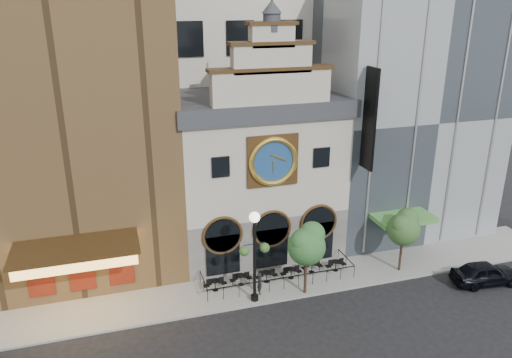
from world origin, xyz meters
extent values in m
plane|color=black|center=(0.00, 0.00, 0.00)|extent=(120.00, 120.00, 0.00)
cube|color=gray|center=(0.00, 2.50, 0.07)|extent=(44.00, 5.00, 0.15)
cube|color=#605E5B|center=(0.00, 8.00, 2.15)|extent=(12.00, 8.00, 4.00)
cube|color=#B8B4A2|center=(0.00, 8.00, 7.65)|extent=(12.00, 8.00, 7.00)
cube|color=#2D3035|center=(0.00, 8.00, 11.75)|extent=(12.60, 8.60, 1.20)
cube|color=#3A2611|center=(0.00, 3.92, 8.55)|extent=(3.60, 0.25, 3.60)
cylinder|color=navy|center=(0.00, 3.78, 8.55)|extent=(3.10, 0.12, 3.10)
torus|color=gold|center=(0.00, 3.70, 8.55)|extent=(3.46, 0.36, 3.46)
cylinder|color=#2D3035|center=(0.00, 4.40, 17.45)|extent=(1.10, 1.10, 1.10)
cone|color=#2D3035|center=(0.00, 4.40, 18.40)|extent=(1.30, 1.30, 0.80)
cube|color=brown|center=(-13.00, 10.00, 12.65)|extent=(14.00, 12.00, 25.00)
cube|color=#FFBF59|center=(-13.00, 2.30, 4.35)|extent=(7.00, 3.40, 0.70)
cube|color=#3A2611|center=(-13.00, 2.30, 4.80)|extent=(7.40, 3.80, 0.15)
cube|color=maroon|center=(-13.00, 3.95, 2.15)|extent=(5.60, 0.15, 2.60)
cube|color=gray|center=(13.00, 10.00, 10.15)|extent=(14.00, 12.00, 20.00)
cube|color=#559C47|center=(10.00, 2.80, 3.45)|extent=(4.50, 2.40, 0.35)
cube|color=black|center=(6.60, 3.00, 11.15)|extent=(0.18, 1.60, 7.00)
cylinder|color=black|center=(-4.53, 2.43, 0.89)|extent=(0.68, 0.68, 0.03)
cylinder|color=black|center=(-4.53, 2.43, 0.52)|extent=(0.06, 0.06, 0.72)
cylinder|color=black|center=(-2.67, 2.58, 0.89)|extent=(0.68, 0.68, 0.03)
cylinder|color=black|center=(-2.67, 2.58, 0.52)|extent=(0.06, 0.06, 0.72)
cylinder|color=black|center=(-0.85, 2.42, 0.89)|extent=(0.68, 0.68, 0.03)
cylinder|color=black|center=(-0.85, 2.42, 0.52)|extent=(0.06, 0.06, 0.72)
cylinder|color=black|center=(0.96, 2.38, 0.89)|extent=(0.68, 0.68, 0.03)
cylinder|color=black|center=(0.96, 2.38, 0.52)|extent=(0.06, 0.06, 0.72)
cylinder|color=black|center=(2.69, 2.71, 0.89)|extent=(0.68, 0.68, 0.03)
cylinder|color=black|center=(2.69, 2.71, 0.52)|extent=(0.06, 0.06, 0.72)
cylinder|color=black|center=(4.45, 2.42, 0.89)|extent=(0.68, 0.68, 0.03)
cylinder|color=black|center=(4.45, 2.42, 0.52)|extent=(0.06, 0.06, 0.72)
imported|color=black|center=(13.82, -1.99, 0.82)|extent=(4.98, 2.45, 1.63)
imported|color=black|center=(-1.73, 1.19, 0.92)|extent=(0.48, 0.63, 1.54)
cylinder|color=black|center=(-2.29, 0.54, 3.02)|extent=(0.21, 0.21, 5.75)
cylinder|color=black|center=(-2.29, 0.54, 0.32)|extent=(0.51, 0.51, 0.34)
sphere|color=white|center=(-2.29, 0.54, 6.13)|extent=(0.69, 0.69, 0.69)
sphere|color=#235522|center=(-2.98, 0.51, 3.89)|extent=(0.64, 0.64, 0.64)
sphere|color=#235522|center=(-1.61, 0.57, 3.89)|extent=(0.64, 0.64, 0.64)
cylinder|color=#382619|center=(1.21, 0.40, 1.50)|extent=(0.19, 0.19, 2.70)
sphere|color=#275F26|center=(1.21, 0.40, 3.62)|extent=(2.51, 2.51, 2.51)
sphere|color=#275F26|center=(1.70, 0.69, 4.30)|extent=(1.74, 1.74, 1.74)
sphere|color=#275F26|center=(0.83, 0.21, 4.11)|extent=(1.54, 1.54, 1.54)
cylinder|color=#382619|center=(8.95, 1.17, 1.42)|extent=(0.18, 0.18, 2.54)
sphere|color=#2E5621|center=(8.95, 1.17, 3.41)|extent=(2.36, 2.36, 2.36)
sphere|color=#2E5621|center=(9.40, 1.44, 4.05)|extent=(1.63, 1.63, 1.63)
sphere|color=#2E5621|center=(8.59, 0.98, 3.87)|extent=(1.45, 1.45, 1.45)
camera|label=1|loc=(-10.40, -26.45, 18.93)|focal=35.00mm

